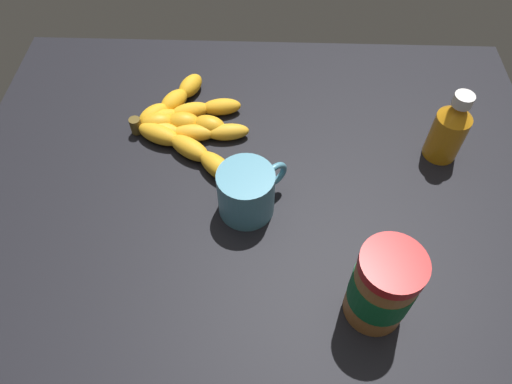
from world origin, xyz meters
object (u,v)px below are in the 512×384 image
Objects in this scene: peanut_butter_jar at (382,287)px; coffee_mug at (247,192)px; banana_bunch at (185,125)px; honey_bottle at (450,129)px.

peanut_butter_jar is 24.35cm from coffee_mug.
banana_bunch is at bearing -47.73° from peanut_butter_jar.
peanut_butter_jar reaches higher than coffee_mug.
coffee_mug is (17.92, -16.29, -2.57)cm from peanut_butter_jar.
honey_bottle is at bearing 175.15° from banana_bunch.
coffee_mug is at bearing -42.28° from peanut_butter_jar.
peanut_butter_jar is 32.41cm from honey_bottle.
banana_bunch is 2.01× the size of peanut_butter_jar.
peanut_butter_jar is (-29.66, 32.63, 5.09)cm from banana_bunch.
banana_bunch is at bearing -54.29° from coffee_mug.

